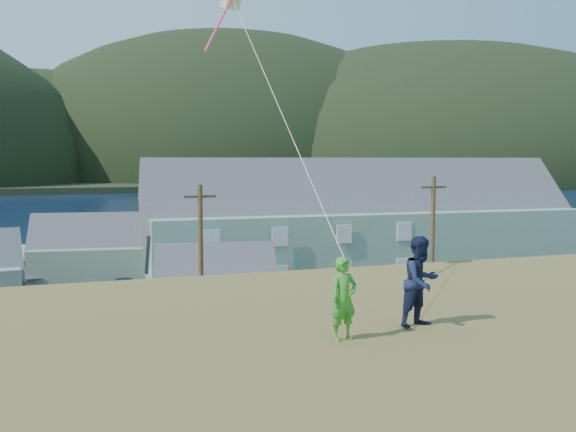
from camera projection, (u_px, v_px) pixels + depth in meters
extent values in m
plane|color=#0A1638|center=(192.00, 376.00, 30.91)|extent=(900.00, 900.00, 0.00)
cube|color=#4C3D19|center=(200.00, 389.00, 29.02)|extent=(110.00, 8.00, 0.10)
cube|color=#28282B|center=(152.00, 301.00, 46.97)|extent=(72.00, 36.00, 0.12)
cube|color=gray|center=(68.00, 255.00, 66.77)|extent=(26.00, 14.00, 0.90)
cube|color=black|center=(84.00, 177.00, 342.61)|extent=(900.00, 320.00, 2.00)
ellipsoid|color=black|center=(41.00, 177.00, 307.86)|extent=(200.00, 180.00, 100.00)
ellipsoid|color=black|center=(229.00, 176.00, 326.81)|extent=(230.00, 207.00, 142.60)
ellipsoid|color=black|center=(439.00, 175.00, 342.62)|extent=(280.00, 252.00, 134.40)
cube|color=gray|center=(363.00, 246.00, 53.75)|extent=(35.99, 11.27, 6.12)
cube|color=#47474C|center=(364.00, 190.00, 53.34)|extent=(36.48, 11.03, 9.94)
cube|color=silver|center=(216.00, 299.00, 40.92)|extent=(7.98, 6.37, 2.86)
cube|color=#47474C|center=(216.00, 266.00, 40.73)|extent=(8.46, 6.40, 5.04)
cube|color=slate|center=(100.00, 265.00, 52.58)|extent=(11.10, 7.55, 3.32)
cube|color=#47474C|center=(99.00, 234.00, 52.35)|extent=(11.59, 7.54, 6.14)
cylinder|color=#47331E|center=(201.00, 275.00, 32.16)|extent=(0.24, 0.24, 9.07)
cylinder|color=#47331E|center=(432.00, 259.00, 36.32)|extent=(0.24, 0.24, 9.35)
imported|color=navy|center=(125.00, 288.00, 47.51)|extent=(1.92, 4.53, 1.53)
imported|color=silver|center=(32.00, 281.00, 50.67)|extent=(2.12, 4.79, 1.37)
imported|color=black|center=(82.00, 280.00, 51.38)|extent=(1.78, 3.99, 1.33)
imported|color=green|center=(344.00, 299.00, 11.47)|extent=(0.62, 0.48, 1.49)
imported|color=#151D3C|center=(421.00, 281.00, 12.40)|extent=(1.02, 0.89, 1.76)
cylinder|color=#FA4262|center=(219.00, 22.00, 15.03)|extent=(0.06, 0.06, 3.31)
cylinder|color=white|center=(278.00, 105.00, 13.86)|extent=(0.02, 0.02, 8.36)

